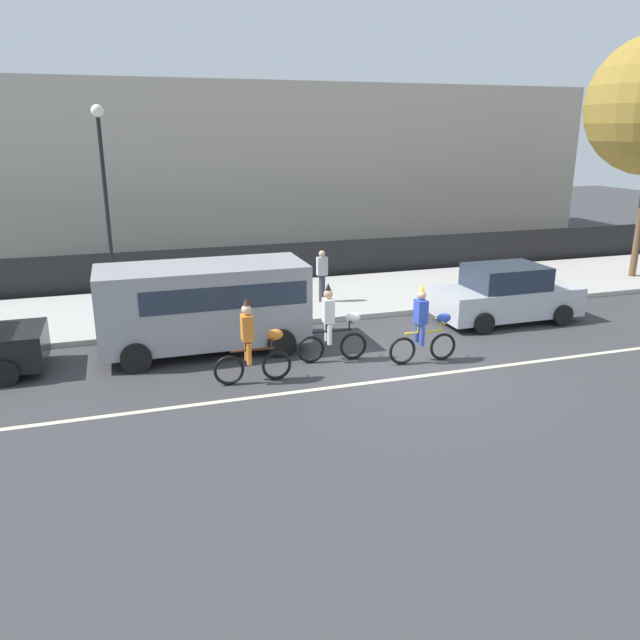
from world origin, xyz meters
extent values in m
plane|color=#38383A|center=(0.00, 0.00, 0.00)|extent=(80.00, 80.00, 0.00)
cube|color=beige|center=(0.00, -0.50, 0.00)|extent=(36.00, 0.14, 0.01)
cube|color=#ADAAA3|center=(0.00, 6.50, 0.07)|extent=(60.00, 5.00, 0.15)
cube|color=black|center=(0.00, 9.40, 0.70)|extent=(40.00, 0.08, 1.40)
cube|color=#B2A899|center=(1.46, 18.00, 3.63)|extent=(28.00, 8.00, 7.26)
torus|color=black|center=(-3.14, 0.31, 0.33)|extent=(0.67, 0.09, 0.67)
torus|color=black|center=(-4.19, 0.33, 0.33)|extent=(0.67, 0.09, 0.67)
cylinder|color=#4C2614|center=(-3.67, 0.32, 0.75)|extent=(0.97, 0.07, 0.05)
cylinder|color=#4C2614|center=(-3.82, 0.32, 0.84)|extent=(0.04, 0.04, 0.18)
cylinder|color=#4C2614|center=(-3.25, 0.31, 0.86)|extent=(0.04, 0.04, 0.23)
cylinder|color=#4C2614|center=(-3.25, 0.31, 0.98)|extent=(0.04, 0.50, 0.03)
ellipsoid|color=orange|center=(-3.16, 0.31, 1.05)|extent=(0.36, 0.21, 0.24)
cube|color=orange|center=(-3.77, 0.32, 1.26)|extent=(0.25, 0.33, 0.56)
sphere|color=beige|center=(-3.77, 0.32, 1.66)|extent=(0.22, 0.22, 0.22)
cone|color=#4C2614|center=(-3.77, 0.32, 1.84)|extent=(0.14, 0.14, 0.16)
cylinder|color=orange|center=(-3.77, 0.18, 0.71)|extent=(0.11, 0.11, 0.48)
cylinder|color=orange|center=(-3.76, 0.46, 0.71)|extent=(0.11, 0.11, 0.48)
torus|color=black|center=(-1.07, 1.00, 0.33)|extent=(0.67, 0.12, 0.67)
torus|color=black|center=(-2.12, 1.08, 0.33)|extent=(0.67, 0.12, 0.67)
cylinder|color=black|center=(-1.60, 1.04, 0.75)|extent=(0.97, 0.12, 0.05)
cylinder|color=black|center=(-1.75, 1.05, 0.84)|extent=(0.04, 0.04, 0.18)
cylinder|color=black|center=(-1.18, 1.01, 0.86)|extent=(0.04, 0.04, 0.23)
cylinder|color=black|center=(-1.18, 1.01, 0.98)|extent=(0.07, 0.50, 0.03)
ellipsoid|color=white|center=(-1.09, 1.00, 1.05)|extent=(0.37, 0.23, 0.24)
cube|color=white|center=(-1.70, 1.05, 1.26)|extent=(0.26, 0.34, 0.56)
sphere|color=tan|center=(-1.70, 1.05, 1.66)|extent=(0.22, 0.22, 0.22)
cone|color=black|center=(-1.70, 1.05, 1.84)|extent=(0.14, 0.14, 0.16)
cylinder|color=white|center=(-1.71, 0.91, 0.71)|extent=(0.11, 0.11, 0.48)
cylinder|color=white|center=(-1.69, 1.19, 0.71)|extent=(0.11, 0.11, 0.48)
torus|color=black|center=(0.95, 0.31, 0.33)|extent=(0.67, 0.08, 0.67)
torus|color=black|center=(-0.10, 0.32, 0.33)|extent=(0.67, 0.08, 0.67)
cylinder|color=gold|center=(0.43, 0.32, 0.75)|extent=(0.97, 0.07, 0.05)
cylinder|color=gold|center=(0.28, 0.32, 0.84)|extent=(0.04, 0.04, 0.18)
cylinder|color=gold|center=(0.85, 0.31, 0.86)|extent=(0.04, 0.04, 0.23)
cylinder|color=gold|center=(0.85, 0.31, 0.98)|extent=(0.04, 0.50, 0.03)
ellipsoid|color=#2D47B2|center=(0.93, 0.31, 1.05)|extent=(0.36, 0.21, 0.24)
cube|color=#2D47B2|center=(0.33, 0.32, 1.26)|extent=(0.25, 0.32, 0.56)
sphere|color=tan|center=(0.33, 0.32, 1.66)|extent=(0.22, 0.22, 0.22)
cone|color=gold|center=(0.33, 0.32, 1.84)|extent=(0.14, 0.14, 0.16)
cylinder|color=#2D47B2|center=(0.33, 0.18, 0.71)|extent=(0.11, 0.11, 0.48)
cylinder|color=#2D47B2|center=(0.33, 0.46, 0.71)|extent=(0.11, 0.11, 0.48)
cube|color=#99999E|center=(-4.38, 2.70, 1.23)|extent=(5.00, 2.00, 1.90)
cube|color=#283342|center=(-3.98, 2.70, 1.58)|extent=(3.90, 2.02, 0.56)
cylinder|color=black|center=(-2.68, 1.70, 0.35)|extent=(0.70, 0.22, 0.70)
cylinder|color=black|center=(-2.68, 3.70, 0.35)|extent=(0.70, 0.22, 0.70)
cylinder|color=black|center=(-6.08, 1.70, 0.35)|extent=(0.70, 0.22, 0.70)
cylinder|color=black|center=(-6.08, 3.70, 0.35)|extent=(0.70, 0.22, 0.70)
cube|color=#B7BABF|center=(4.25, 2.62, 0.60)|extent=(4.10, 1.72, 0.80)
cube|color=#232D3D|center=(4.15, 2.62, 1.32)|extent=(2.10, 1.58, 0.64)
cylinder|color=black|center=(5.52, 1.76, 0.30)|extent=(0.60, 0.20, 0.60)
cylinder|color=black|center=(5.52, 3.48, 0.30)|extent=(0.60, 0.20, 0.60)
cylinder|color=black|center=(2.98, 1.76, 0.30)|extent=(0.60, 0.20, 0.60)
cylinder|color=black|center=(2.98, 3.48, 0.30)|extent=(0.60, 0.20, 0.60)
cylinder|color=black|center=(-8.80, 1.74, 0.30)|extent=(0.60, 0.20, 0.60)
cylinder|color=black|center=(-8.80, 3.46, 0.30)|extent=(0.60, 0.20, 0.60)
cylinder|color=black|center=(-6.49, 7.61, 2.90)|extent=(0.12, 0.12, 5.50)
sphere|color=#EAEACC|center=(-6.49, 7.61, 5.83)|extent=(0.36, 0.36, 0.36)
cylinder|color=#33333D|center=(-0.33, 5.75, 0.57)|extent=(0.20, 0.20, 0.85)
cube|color=#B7BABF|center=(-0.33, 5.75, 1.28)|extent=(0.32, 0.20, 0.56)
sphere|color=tan|center=(-0.33, 5.75, 1.67)|extent=(0.20, 0.20, 0.20)
camera|label=1|loc=(-6.15, -12.21, 5.29)|focal=35.00mm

